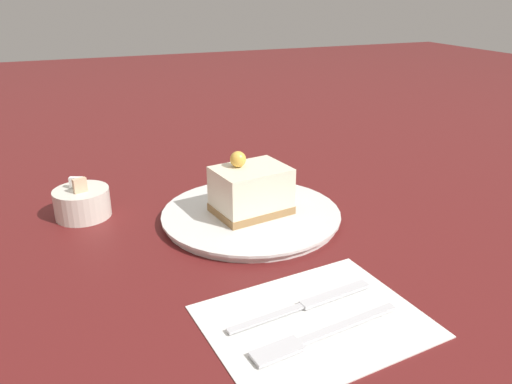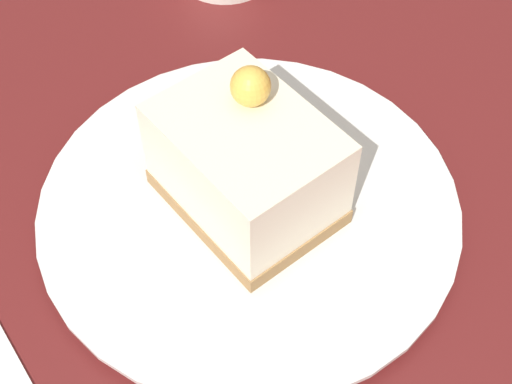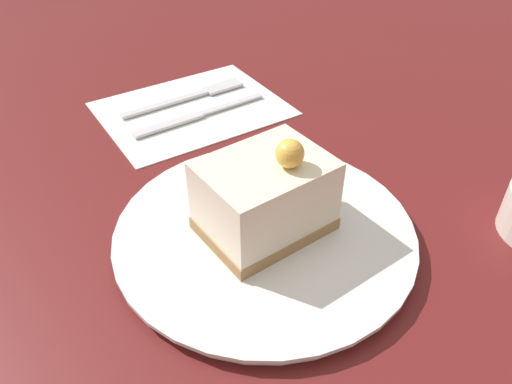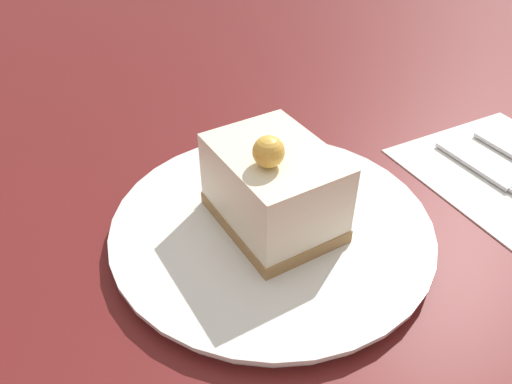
% 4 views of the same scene
% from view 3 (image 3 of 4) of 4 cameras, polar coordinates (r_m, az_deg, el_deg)
% --- Properties ---
extents(ground_plane, '(4.00, 4.00, 0.00)m').
position_cam_3_polar(ground_plane, '(0.44, -0.04, -8.21)').
color(ground_plane, '#5B1919').
extents(plate, '(0.27, 0.27, 0.01)m').
position_cam_3_polar(plate, '(0.46, 0.98, -4.71)').
color(plate, silver).
rests_on(plate, ground_plane).
extents(cake_slice, '(0.10, 0.12, 0.10)m').
position_cam_3_polar(cake_slice, '(0.43, 1.07, -0.51)').
color(cake_slice, '#9E7547').
rests_on(cake_slice, plate).
extents(napkin, '(0.20, 0.24, 0.00)m').
position_cam_3_polar(napkin, '(0.67, -7.31, 9.46)').
color(napkin, white).
rests_on(napkin, ground_plane).
extents(fork, '(0.04, 0.18, 0.00)m').
position_cam_3_polar(fork, '(0.69, -7.07, 10.93)').
color(fork, silver).
rests_on(fork, napkin).
extents(knife, '(0.03, 0.18, 0.00)m').
position_cam_3_polar(knife, '(0.64, -7.70, 8.39)').
color(knife, silver).
rests_on(knife, napkin).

